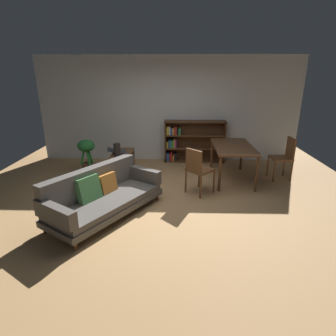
# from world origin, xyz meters

# --- Properties ---
(ground_plane) EXTENTS (8.16, 8.16, 0.00)m
(ground_plane) POSITION_xyz_m (0.00, 0.00, 0.00)
(ground_plane) COLOR tan
(back_wall_panel) EXTENTS (6.80, 0.10, 2.70)m
(back_wall_panel) POSITION_xyz_m (0.00, 2.70, 1.35)
(back_wall_panel) COLOR silver
(back_wall_panel) RESTS_ON ground_plane
(fabric_couch) EXTENTS (1.80, 2.15, 0.77)m
(fabric_couch) POSITION_xyz_m (-1.03, -0.47, 0.34)
(fabric_couch) COLOR brown
(fabric_couch) RESTS_ON ground_plane
(media_console) EXTENTS (0.43, 1.02, 0.53)m
(media_console) POSITION_xyz_m (-1.04, 1.37, 0.26)
(media_console) COLOR brown
(media_console) RESTS_ON ground_plane
(open_laptop) EXTENTS (0.49, 0.40, 0.09)m
(open_laptop) POSITION_xyz_m (-1.14, 1.46, 0.55)
(open_laptop) COLOR #333338
(open_laptop) RESTS_ON media_console
(desk_speaker) EXTENTS (0.15, 0.15, 0.29)m
(desk_speaker) POSITION_xyz_m (-1.09, 1.12, 0.68)
(desk_speaker) COLOR #2D2823
(desk_speaker) RESTS_ON media_console
(potted_floor_plant) EXTENTS (0.40, 0.40, 0.80)m
(potted_floor_plant) POSITION_xyz_m (-1.89, 1.50, 0.51)
(potted_floor_plant) COLOR brown
(potted_floor_plant) RESTS_ON ground_plane
(dining_table) EXTENTS (0.82, 1.45, 0.78)m
(dining_table) POSITION_xyz_m (1.44, 1.19, 0.70)
(dining_table) COLOR #56351E
(dining_table) RESTS_ON ground_plane
(dining_chair_near) EXTENTS (0.61, 0.61, 0.93)m
(dining_chair_near) POSITION_xyz_m (0.62, 0.38, 0.53)
(dining_chair_near) COLOR brown
(dining_chair_near) RESTS_ON ground_plane
(dining_chair_far) EXTENTS (0.45, 0.44, 0.94)m
(dining_chair_far) POSITION_xyz_m (2.60, 1.28, 0.53)
(dining_chair_far) COLOR brown
(dining_chair_far) RESTS_ON ground_plane
(bookshelf) EXTENTS (1.59, 0.30, 1.09)m
(bookshelf) POSITION_xyz_m (0.59, 2.53, 0.54)
(bookshelf) COLOR #56351E
(bookshelf) RESTS_ON ground_plane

